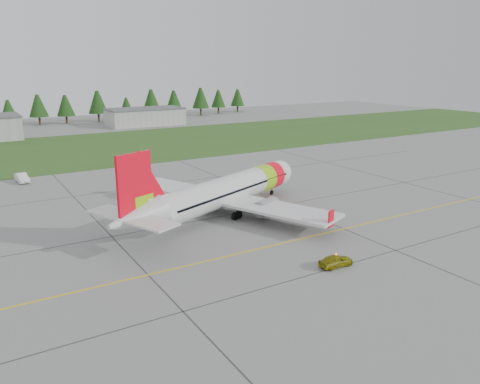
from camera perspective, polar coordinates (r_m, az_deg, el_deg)
ground at (r=46.70m, az=10.29°, el=-9.44°), size 320.00×320.00×0.00m
aircraft at (r=62.18m, az=-1.89°, el=0.06°), size 33.06×31.39×10.51m
follow_me_car at (r=47.14m, az=11.67°, el=-6.88°), size 1.29×1.50×3.61m
service_van at (r=87.35m, az=-25.16°, el=2.57°), size 1.76×1.68×4.65m
grass_strip at (r=118.59m, az=-16.82°, el=5.23°), size 320.00×50.00×0.03m
taxi_guideline at (r=52.42m, az=4.50°, el=-6.41°), size 120.00×0.25×0.02m
hangar_east at (r=159.65m, az=-11.48°, el=8.94°), size 24.00×12.00×5.20m
treeline at (r=172.45m, az=-21.78°, el=9.42°), size 160.00×8.00×10.00m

